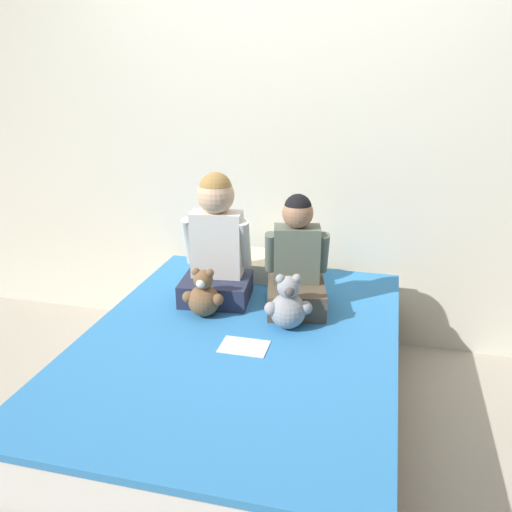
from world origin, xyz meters
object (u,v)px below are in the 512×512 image
at_px(sign_card, 244,346).
at_px(teddy_bear_held_by_right_child, 288,305).
at_px(bed, 240,384).
at_px(child_on_right, 297,264).
at_px(child_on_left, 216,244).
at_px(teddy_bear_held_by_left_child, 204,296).
at_px(pillow_at_headboard, 275,267).

bearing_deg(sign_card, teddy_bear_held_by_right_child, 56.97).
height_order(bed, child_on_right, child_on_right).
xyz_separation_m(child_on_left, sign_card, (0.28, -0.48, -0.29)).
xyz_separation_m(child_on_right, sign_card, (-0.14, -0.48, -0.22)).
xyz_separation_m(teddy_bear_held_by_left_child, sign_card, (0.27, -0.25, -0.10)).
bearing_deg(teddy_bear_held_by_right_child, pillow_at_headboard, 90.28).
bearing_deg(bed, child_on_left, 120.28).
bearing_deg(child_on_left, sign_card, -65.95).
bearing_deg(child_on_right, bed, -127.64).
height_order(bed, sign_card, sign_card).
distance_m(child_on_right, sign_card, 0.55).
distance_m(teddy_bear_held_by_right_child, pillow_at_headboard, 0.65).
bearing_deg(child_on_right, child_on_left, 167.89).
distance_m(bed, teddy_bear_held_by_left_child, 0.45).
xyz_separation_m(teddy_bear_held_by_left_child, pillow_at_headboard, (0.23, 0.60, -0.05)).
distance_m(bed, pillow_at_headboard, 0.82).
height_order(child_on_right, teddy_bear_held_by_left_child, child_on_right).
bearing_deg(teddy_bear_held_by_right_child, bed, -160.94).
bearing_deg(teddy_bear_held_by_left_child, child_on_right, 25.86).
height_order(child_on_left, sign_card, child_on_left).
bearing_deg(teddy_bear_held_by_left_child, bed, -39.04).
bearing_deg(sign_card, pillow_at_headboard, 93.14).
xyz_separation_m(child_on_right, teddy_bear_held_by_right_child, (0.01, -0.25, -0.11)).
height_order(child_on_left, teddy_bear_held_by_right_child, child_on_left).
relative_size(teddy_bear_held_by_left_child, pillow_at_headboard, 0.51).
bearing_deg(bed, teddy_bear_held_by_right_child, 36.35).
height_order(teddy_bear_held_by_left_child, sign_card, teddy_bear_held_by_left_child).
xyz_separation_m(child_on_right, pillow_at_headboard, (-0.19, 0.37, -0.17)).
xyz_separation_m(bed, sign_card, (0.05, -0.09, 0.25)).
relative_size(child_on_left, sign_card, 3.17).
bearing_deg(child_on_left, bed, -65.64).
distance_m(child_on_right, teddy_bear_held_by_left_child, 0.49).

